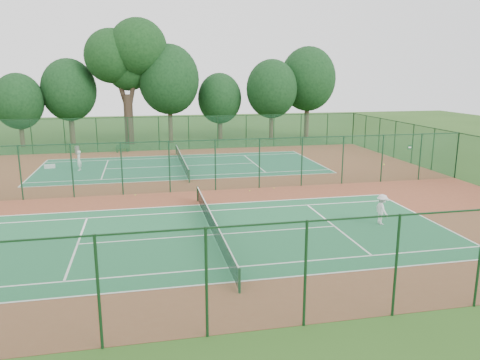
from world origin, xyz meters
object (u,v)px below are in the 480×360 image
player_far (79,161)px  trash_bin (77,150)px  kit_bag (50,166)px  player_near (382,209)px  big_tree (126,56)px  bench (122,148)px

player_far → trash_bin: player_far is taller
kit_bag → player_near: bearing=-53.1°
kit_bag → big_tree: bearing=55.2°
player_near → big_tree: big_tree is taller
player_near → trash_bin: bearing=35.0°
player_near → player_far: bearing=43.9°
player_far → kit_bag: 3.04m
player_far → big_tree: big_tree is taller
player_far → bench: bearing=165.7°
bench → big_tree: size_ratio=0.10×
player_near → bench: size_ratio=1.18×
player_far → kit_bag: size_ratio=1.89×
kit_bag → big_tree: size_ratio=0.06×
kit_bag → bench: bearing=42.8°
big_tree → bench: bearing=-96.9°
trash_bin → big_tree: (5.05, 6.33, 9.29)m
bench → kit_bag: bench is taller
player_far → bench: player_far is taller
player_near → player_far: 24.96m
player_far → kit_bag: (-2.57, 1.48, -0.67)m
player_far → trash_bin: (-1.19, 8.37, -0.43)m
trash_bin → player_near: bearing=-54.9°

